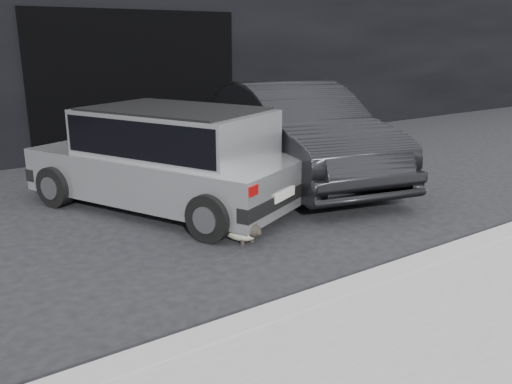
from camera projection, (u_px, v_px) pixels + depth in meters
ground at (199, 217)px, 6.63m from camera, size 80.00×80.00×0.00m
building_facade at (97, 18)px, 11.23m from camera, size 34.00×4.00×5.00m
garage_opening at (139, 84)px, 9.97m from camera, size 4.00×0.10×2.60m
curb at (426, 264)px, 5.11m from camera, size 18.00×0.25×0.12m
silver_hatchback at (170, 154)px, 6.85m from camera, size 2.86×3.82×1.29m
second_car at (295, 132)px, 8.29m from camera, size 2.51×4.66×1.46m
cat_siamese at (240, 230)px, 5.81m from camera, size 0.34×0.79×0.28m
cat_white at (226, 209)px, 6.36m from camera, size 0.68×0.47×0.35m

